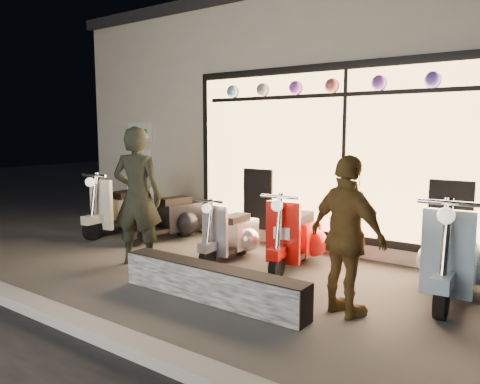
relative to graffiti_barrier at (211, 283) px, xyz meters
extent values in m
plane|color=#383533|center=(-0.39, 0.65, -0.20)|extent=(40.00, 40.00, 0.00)
cube|color=slate|center=(-0.39, -1.35, -0.14)|extent=(40.00, 0.25, 0.12)
cube|color=beige|center=(-0.39, 5.65, 1.80)|extent=(10.00, 6.00, 4.00)
cube|color=black|center=(-0.39, 5.65, 3.90)|extent=(10.20, 6.20, 0.20)
cube|color=black|center=(0.41, 2.63, 1.35)|extent=(5.45, 0.06, 2.65)
cube|color=#FFBF6B|center=(0.41, 2.59, 1.35)|extent=(5.20, 0.04, 2.40)
cube|color=black|center=(0.41, 2.55, 2.20)|extent=(4.90, 0.06, 0.06)
cube|color=white|center=(-3.99, 2.61, 1.65)|extent=(0.65, 0.04, 0.38)
cube|color=white|center=(-3.99, 2.61, 1.10)|extent=(0.55, 0.04, 0.42)
cube|color=black|center=(0.00, 0.00, 0.00)|extent=(2.39, 0.28, 0.40)
cylinder|color=black|center=(-0.82, 0.92, -0.05)|extent=(0.11, 0.31, 0.30)
cylinder|color=black|center=(-0.89, 1.80, -0.05)|extent=(0.13, 0.31, 0.30)
cube|color=#AEAEB3|center=(-0.84, 1.10, 0.29)|extent=(0.41, 0.09, 0.72)
cube|color=#AEAEB3|center=(-0.88, 1.71, 0.14)|extent=(0.41, 0.64, 0.41)
cube|color=black|center=(-0.87, 1.62, 0.38)|extent=(0.28, 0.51, 0.11)
sphere|color=#FFF2CC|center=(-0.82, 0.91, 0.64)|extent=(0.14, 0.14, 0.13)
cylinder|color=black|center=(0.19, 1.07, -0.03)|extent=(0.15, 0.35, 0.34)
cylinder|color=black|center=(0.03, 2.06, -0.03)|extent=(0.17, 0.36, 0.34)
cube|color=#BA110B|center=(0.16, 1.28, 0.36)|extent=(0.47, 0.14, 0.82)
cube|color=#BA110B|center=(0.05, 1.96, 0.18)|extent=(0.53, 0.76, 0.46)
cube|color=black|center=(0.06, 1.87, 0.46)|extent=(0.37, 0.60, 0.12)
sphere|color=#FFF2CC|center=(0.20, 1.06, 0.75)|extent=(0.17, 0.17, 0.15)
cylinder|color=black|center=(-2.60, 1.17, -0.03)|extent=(0.17, 0.36, 0.34)
cylinder|color=black|center=(-2.41, 2.17, -0.03)|extent=(0.19, 0.36, 0.34)
cube|color=black|center=(-2.56, 1.38, 0.37)|extent=(0.47, 0.16, 0.83)
cube|color=black|center=(-2.42, 2.07, 0.18)|extent=(0.55, 0.78, 0.46)
cube|color=black|center=(-2.44, 1.97, 0.47)|extent=(0.39, 0.61, 0.12)
sphere|color=#FFF2CC|center=(-2.60, 1.16, 0.76)|extent=(0.18, 0.18, 0.15)
cylinder|color=black|center=(-3.50, 1.03, -0.02)|extent=(0.14, 0.37, 0.36)
cylinder|color=black|center=(-3.59, 2.09, -0.02)|extent=(0.16, 0.37, 0.36)
cube|color=#EEE4C3|center=(-3.52, 1.25, 0.40)|extent=(0.49, 0.11, 0.87)
cube|color=#EEE4C3|center=(-3.58, 1.98, 0.21)|extent=(0.51, 0.78, 0.49)
cube|color=black|center=(-3.57, 1.88, 0.50)|extent=(0.35, 0.62, 0.13)
sphere|color=#FFF2CC|center=(-3.50, 1.02, 0.81)|extent=(0.17, 0.17, 0.16)
cylinder|color=black|center=(2.20, 0.95, -0.01)|extent=(0.14, 0.39, 0.38)
cylinder|color=black|center=(2.13, 2.06, -0.01)|extent=(0.16, 0.39, 0.38)
cube|color=#8CB0C7|center=(2.19, 1.18, 0.43)|extent=(0.52, 0.11, 0.92)
cube|color=#8CB0C7|center=(2.13, 1.95, 0.22)|extent=(0.52, 0.81, 0.51)
cube|color=black|center=(2.14, 1.84, 0.54)|extent=(0.35, 0.65, 0.13)
sphere|color=#FFF2CC|center=(2.20, 0.94, 0.86)|extent=(0.18, 0.18, 0.17)
imported|color=black|center=(-1.75, 0.52, 0.77)|extent=(0.83, 0.71, 1.94)
imported|color=brown|center=(1.37, 0.49, 0.62)|extent=(1.05, 0.72, 1.65)
camera|label=1|loc=(3.21, -3.88, 1.69)|focal=35.00mm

